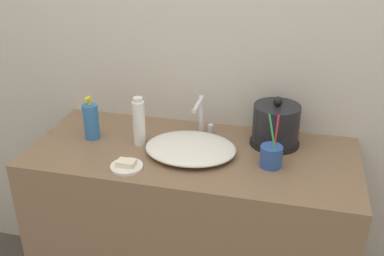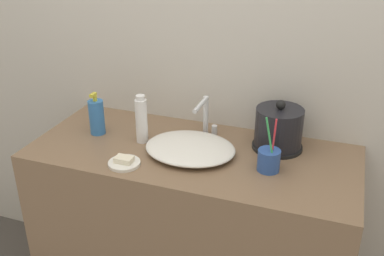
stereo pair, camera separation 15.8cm
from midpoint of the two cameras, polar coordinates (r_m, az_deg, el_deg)
The scene contains 9 objects.
wall_back at distance 1.85m, azimuth -0.35°, elevation 14.06°, with size 6.00×0.04×2.60m.
vanity_counter at distance 1.98m, azimuth -2.39°, elevation -13.72°, with size 1.27×0.54×0.84m.
sink_basin at distance 1.71m, azimuth -2.71°, elevation -2.63°, with size 0.35×0.29×0.05m.
faucet at distance 1.83m, azimuth -1.12°, elevation 1.74°, with size 0.06×0.15×0.16m.
electric_kettle at distance 1.78m, azimuth 8.10°, elevation 0.18°, with size 0.20×0.20×0.20m.
toothbrush_cup at distance 1.63m, azimuth 7.31°, elevation -3.57°, with size 0.08×0.08×0.21m.
lotion_bottle at distance 1.87m, azimuth -15.07°, elevation 0.82°, with size 0.06×0.06×0.18m.
shampoo_bottle at distance 1.77m, azimuth -9.30°, elevation 0.70°, with size 0.05×0.05×0.20m.
soap_dish at distance 1.65m, azimuth -11.05°, elevation -4.81°, with size 0.12×0.12×0.03m.
Camera 1 is at (0.37, -1.21, 1.67)m, focal length 42.00 mm.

